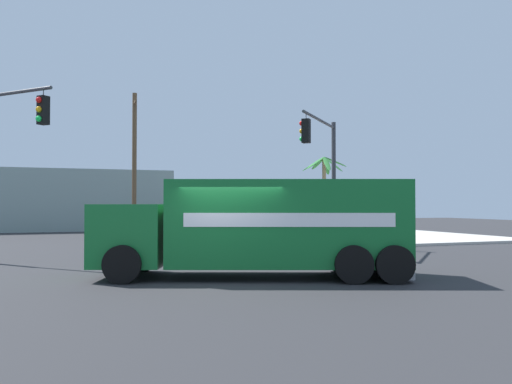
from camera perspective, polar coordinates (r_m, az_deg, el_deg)
name	(u,v)px	position (r m, az deg, el deg)	size (l,w,h in m)	color
ground_plane	(224,281)	(14.17, -3.52, -9.66)	(100.00, 100.00, 0.00)	#2B2B2D
sidewalk_corner_far	(376,236)	(32.74, 12.96, -4.76)	(12.81, 12.81, 0.14)	beige
delivery_truck	(261,226)	(14.68, 0.52, -3.75)	(8.88, 5.43, 2.71)	#146B2D
traffic_light_primary	(325,161)	(23.31, 7.52, 3.41)	(3.37, 3.59, 5.77)	#38383D
palm_tree_far	(324,179)	(35.77, 7.45, 1.42)	(3.24, 3.11, 5.16)	#7A6647
utility_pole	(134,162)	(35.66, -13.16, 3.25)	(0.30, 2.20, 9.46)	brown
building_backdrop	(60,200)	(43.79, -20.63, -0.85)	(16.83, 6.00, 4.69)	gray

